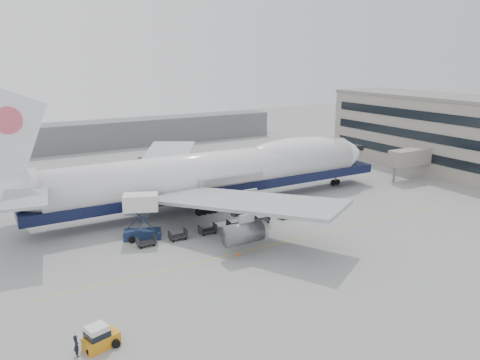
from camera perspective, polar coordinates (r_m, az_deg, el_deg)
ground at (r=65.56m, az=1.81°, el=-5.98°), size 260.00×260.00×0.00m
apron_line at (r=60.90m, az=4.80°, el=-7.70°), size 60.00×0.15×0.01m
hangar at (r=125.66m, az=-19.34°, el=4.96°), size 110.00×8.00×7.00m
airliner at (r=74.18m, az=-2.59°, el=1.05°), size 67.00×55.30×19.98m
catering_truck at (r=62.51m, az=-11.95°, el=-4.02°), size 5.31×4.47×6.06m
baggage_tug at (r=42.17m, az=-16.74°, el=-17.94°), size 3.13×2.21×2.07m
ground_worker at (r=41.77m, az=-19.32°, el=-18.51°), size 0.51×0.72×1.86m
traffic_cone at (r=57.03m, az=-0.12°, el=-8.99°), size 0.37×0.37×0.55m
dolly_0 at (r=60.82m, az=-11.38°, el=-7.45°), size 2.30×1.35×1.30m
dolly_1 at (r=62.18m, az=-7.58°, el=-6.77°), size 2.30×1.35×1.30m
dolly_2 at (r=63.80m, az=-3.98°, el=-6.10°), size 2.30×1.35×1.30m
dolly_3 at (r=65.67m, az=-0.57°, el=-5.44°), size 2.30×1.35×1.30m
dolly_4 at (r=67.76m, az=2.63°, el=-4.80°), size 2.30×1.35×1.30m
dolly_5 at (r=70.05m, az=5.63°, el=-4.19°), size 2.30×1.35×1.30m
dolly_6 at (r=72.53m, az=8.42°, el=-3.61°), size 2.30×1.35×1.30m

